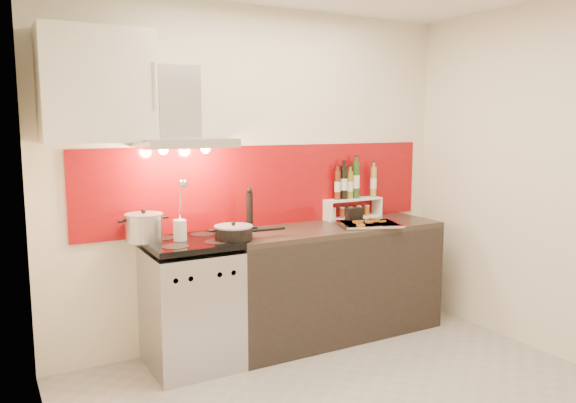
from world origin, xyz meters
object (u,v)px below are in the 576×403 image
stock_pot (144,227)px  saute_pan (234,232)px  baking_tray (369,224)px  pepper_mill (250,210)px  counter (333,281)px  range_stove (191,305)px

stock_pot → saute_pan: size_ratio=0.50×
stock_pot → saute_pan: (0.57, -0.24, -0.05)m
stock_pot → baking_tray: 1.76m
saute_pan → pepper_mill: pepper_mill is taller
counter → stock_pot: stock_pot is taller
baking_tray → range_stove: bearing=175.4°
range_stove → stock_pot: bearing=155.6°
saute_pan → pepper_mill: 0.35m
range_stove → saute_pan: (0.29, -0.12, 0.52)m
pepper_mill → counter: bearing=-9.6°
range_stove → saute_pan: bearing=-22.1°
stock_pot → pepper_mill: (0.80, -0.01, 0.06)m
counter → baking_tray: 0.55m
counter → range_stove: bearing=-179.8°
baking_tray → counter: bearing=154.7°
stock_pot → pepper_mill: bearing=-0.5°
saute_pan → pepper_mill: size_ratio=1.56×
range_stove → pepper_mill: bearing=13.1°
baking_tray → stock_pot: bearing=172.0°
range_stove → baking_tray: bearing=-4.6°
range_stove → baking_tray: baking_tray is taller
range_stove → baking_tray: (1.46, -0.12, 0.47)m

